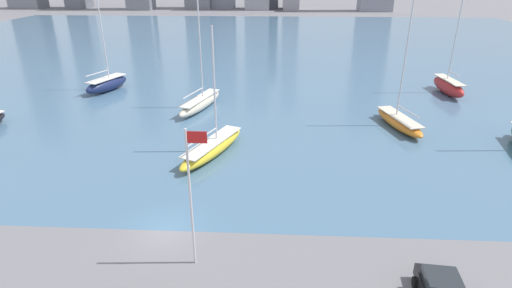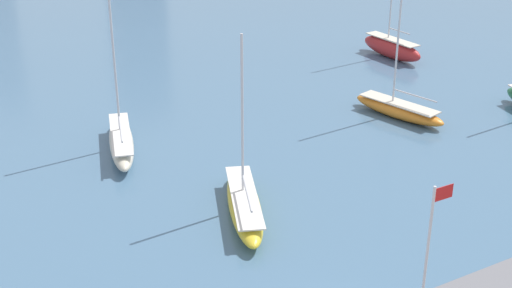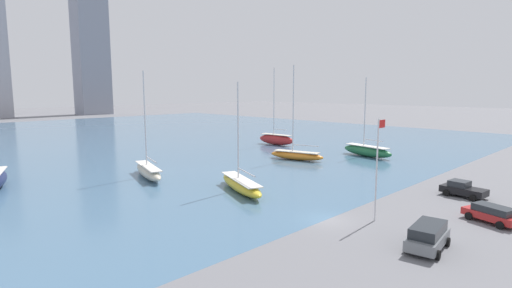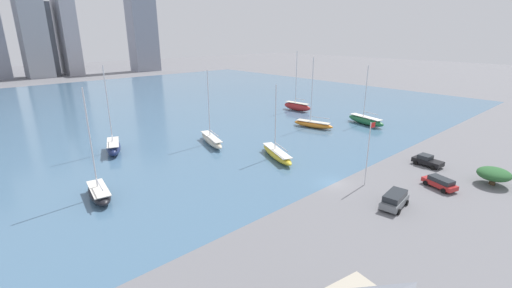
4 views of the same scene
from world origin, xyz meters
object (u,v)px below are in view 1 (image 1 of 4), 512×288
(flag_pole, at_px, (191,194))
(sailboat_orange, at_px, (399,121))
(sailboat_yellow, at_px, (213,147))
(sailboat_navy, at_px, (107,84))
(sailboat_cream, at_px, (200,103))
(sailboat_red, at_px, (448,86))

(flag_pole, distance_m, sailboat_orange, 31.30)
(flag_pole, distance_m, sailboat_yellow, 16.56)
(sailboat_orange, height_order, sailboat_navy, sailboat_orange)
(flag_pole, height_order, sailboat_navy, sailboat_navy)
(sailboat_cream, bearing_deg, sailboat_red, 31.28)
(flag_pole, bearing_deg, sailboat_navy, 118.89)
(flag_pole, height_order, sailboat_cream, sailboat_cream)
(sailboat_orange, distance_m, sailboat_cream, 24.84)
(sailboat_navy, distance_m, sailboat_red, 50.92)
(sailboat_yellow, height_order, sailboat_red, sailboat_red)
(sailboat_yellow, bearing_deg, sailboat_red, 58.28)
(sailboat_cream, height_order, sailboat_yellow, sailboat_cream)
(sailboat_orange, distance_m, sailboat_navy, 42.09)
(sailboat_orange, height_order, sailboat_cream, sailboat_orange)
(sailboat_orange, bearing_deg, sailboat_cream, 153.30)
(sailboat_navy, bearing_deg, sailboat_red, 21.85)
(sailboat_orange, xyz_separation_m, sailboat_cream, (-24.25, 5.38, 0.07))
(sailboat_orange, xyz_separation_m, sailboat_navy, (-39.93, 13.29, 0.26))
(sailboat_cream, xyz_separation_m, sailboat_red, (35.22, 8.98, 0.30))
(flag_pole, bearing_deg, sailboat_orange, 51.96)
(sailboat_navy, distance_m, sailboat_yellow, 29.18)
(sailboat_cream, bearing_deg, sailboat_orange, 4.48)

